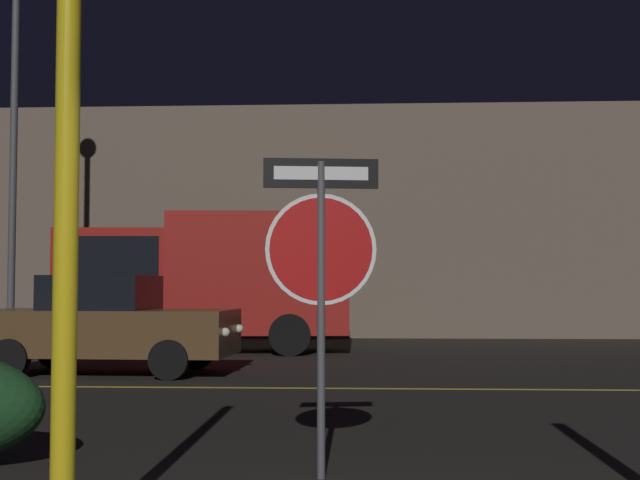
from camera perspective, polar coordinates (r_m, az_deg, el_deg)
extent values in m
cube|color=gold|center=(12.31, 3.79, -9.46)|extent=(43.61, 0.12, 0.01)
cylinder|color=#4C4C51|center=(6.54, 0.07, -5.06)|extent=(0.06, 0.06, 2.32)
cylinder|color=white|center=(6.54, 0.07, -0.59)|extent=(0.82, 0.13, 0.82)
cylinder|color=#B71414|center=(6.54, 0.07, -0.59)|extent=(0.76, 0.12, 0.76)
cube|color=black|center=(6.59, 0.07, 4.29)|extent=(0.85, 0.14, 0.22)
cube|color=white|center=(6.59, 0.07, 4.29)|extent=(0.70, 0.13, 0.10)
cylinder|color=yellow|center=(4.82, -15.97, -0.69)|extent=(0.13, 0.13, 3.16)
cube|color=brown|center=(14.73, -13.39, -5.75)|extent=(4.05, 2.00, 0.72)
cube|color=black|center=(14.75, -13.80, -3.28)|extent=(1.65, 1.65, 0.55)
cylinder|color=black|center=(15.26, -7.91, -7.05)|extent=(0.61, 0.22, 0.60)
cylinder|color=black|center=(13.55, -9.63, -7.56)|extent=(0.61, 0.22, 0.60)
cylinder|color=black|center=(16.00, -16.60, -6.77)|extent=(0.61, 0.22, 0.60)
cylinder|color=black|center=(14.38, -19.25, -7.17)|extent=(0.61, 0.22, 0.60)
sphere|color=#F4EFCC|center=(14.77, -5.19, -5.67)|extent=(0.14, 0.14, 0.14)
sphere|color=#F4EFCC|center=(13.65, -6.07, -5.89)|extent=(0.14, 0.14, 0.14)
cube|color=maroon|center=(19.37, -12.82, -2.63)|extent=(2.45, 2.38, 2.17)
cube|color=black|center=(19.37, -12.80, -1.34)|extent=(2.23, 2.41, 0.96)
cube|color=maroon|center=(19.02, -3.92, -2.17)|extent=(3.89, 2.64, 2.51)
cylinder|color=black|center=(18.28, -13.35, -5.94)|extent=(0.86, 0.35, 0.84)
cylinder|color=black|center=(20.48, -12.08, -5.63)|extent=(0.86, 0.35, 0.84)
cylinder|color=black|center=(17.91, -1.96, -6.09)|extent=(0.86, 0.35, 0.84)
cylinder|color=black|center=(20.16, -1.94, -5.74)|extent=(0.86, 0.35, 0.84)
cylinder|color=#4C4C51|center=(20.36, -19.05, 4.24)|extent=(0.16, 0.16, 7.78)
cube|color=#6B5B4C|center=(26.21, -0.72, 0.91)|extent=(35.26, 4.39, 6.33)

